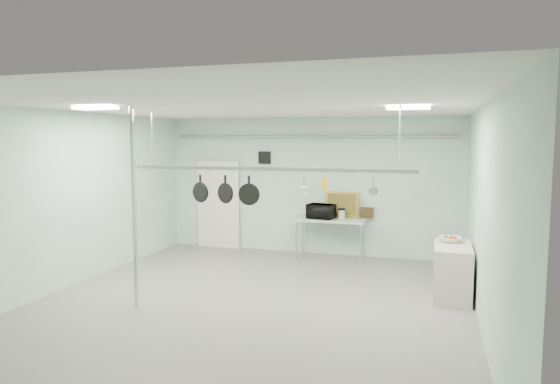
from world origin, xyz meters
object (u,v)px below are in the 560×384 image
(chrome_pole, at_px, (134,208))
(skillet_mid, at_px, (225,189))
(fruit_bowl, at_px, (450,239))
(side_cabinet, at_px, (452,271))
(coffee_canister, at_px, (342,214))
(microwave, at_px, (321,211))
(pot_rack, at_px, (266,167))
(prep_table, at_px, (330,222))
(skillet_left, at_px, (200,188))
(skillet_right, at_px, (249,191))

(chrome_pole, height_order, skillet_mid, chrome_pole)
(fruit_bowl, bearing_deg, side_cabinet, -79.62)
(side_cabinet, height_order, coffee_canister, coffee_canister)
(microwave, bearing_deg, side_cabinet, 153.89)
(pot_rack, bearing_deg, prep_table, 83.09)
(coffee_canister, bearing_deg, pot_rack, -101.01)
(coffee_canister, distance_m, skillet_left, 3.89)
(side_cabinet, relative_size, pot_rack, 0.25)
(fruit_bowl, xyz_separation_m, skillet_right, (-3.20, -1.36, 0.89))
(skillet_mid, distance_m, skillet_right, 0.42)
(chrome_pole, relative_size, microwave, 5.44)
(chrome_pole, distance_m, prep_table, 4.85)
(microwave, relative_size, skillet_right, 1.18)
(skillet_left, bearing_deg, chrome_pole, -111.44)
(coffee_canister, xyz_separation_m, skillet_left, (-1.83, -3.32, 0.85))
(coffee_canister, height_order, fruit_bowl, coffee_canister)
(skillet_mid, height_order, skillet_right, same)
(side_cabinet, relative_size, skillet_left, 2.61)
(microwave, relative_size, fruit_bowl, 1.52)
(skillet_mid, bearing_deg, side_cabinet, 37.86)
(prep_table, bearing_deg, fruit_bowl, -37.77)
(microwave, height_order, skillet_right, skillet_right)
(skillet_left, relative_size, skillet_mid, 0.95)
(chrome_pole, distance_m, skillet_right, 1.85)
(chrome_pole, bearing_deg, skillet_right, 29.40)
(skillet_left, bearing_deg, prep_table, 81.28)
(fruit_bowl, distance_m, skillet_mid, 3.98)
(chrome_pole, distance_m, pot_rack, 2.19)
(pot_rack, bearing_deg, coffee_canister, 78.99)
(coffee_canister, relative_size, fruit_bowl, 0.52)
(prep_table, distance_m, pot_rack, 3.61)
(side_cabinet, relative_size, microwave, 2.04)
(pot_rack, bearing_deg, skillet_left, 180.00)
(fruit_bowl, bearing_deg, prep_table, 142.23)
(skillet_left, height_order, skillet_right, same)
(microwave, xyz_separation_m, skillet_right, (-0.50, -3.25, 0.77))
(pot_rack, xyz_separation_m, microwave, (0.20, 3.25, -1.16))
(side_cabinet, distance_m, coffee_canister, 3.25)
(prep_table, bearing_deg, chrome_pole, -118.71)
(pot_rack, xyz_separation_m, skillet_left, (-1.19, 0.00, -0.37))
(coffee_canister, height_order, skillet_mid, skillet_mid)
(chrome_pole, relative_size, skillet_mid, 6.61)
(skillet_left, bearing_deg, skillet_mid, 16.96)
(chrome_pole, height_order, skillet_left, chrome_pole)
(pot_rack, bearing_deg, side_cabinet, 20.45)
(chrome_pole, bearing_deg, side_cabinet, 22.41)
(prep_table, relative_size, coffee_canister, 7.93)
(coffee_canister, bearing_deg, prep_table, -174.32)
(prep_table, bearing_deg, skillet_right, -102.02)
(skillet_right, bearing_deg, prep_table, 73.29)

